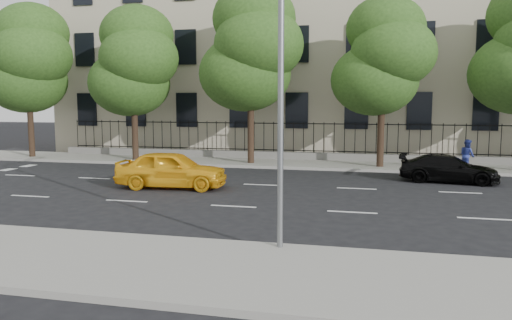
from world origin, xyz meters
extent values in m
plane|color=black|center=(0.00, 0.00, 0.00)|extent=(120.00, 120.00, 0.00)
cube|color=gray|center=(0.00, -4.00, 0.07)|extent=(60.00, 4.00, 0.15)
cube|color=gray|center=(0.00, 14.00, 0.07)|extent=(60.00, 4.00, 0.15)
cube|color=#BAAE94|center=(0.00, 23.00, 9.00)|extent=(34.00, 12.00, 18.00)
cube|color=slate|center=(0.00, 15.70, 0.35)|extent=(30.00, 0.50, 0.40)
cube|color=black|center=(0.00, 15.70, 0.65)|extent=(28.80, 0.05, 0.05)
cube|color=black|center=(0.00, 15.70, 2.25)|extent=(28.80, 0.05, 0.05)
cylinder|color=slate|center=(2.50, -2.30, 4.15)|extent=(0.14, 0.14, 8.00)
cylinder|color=#382619|center=(-16.00, 13.20, 1.72)|extent=(0.36, 0.36, 3.15)
ellipsoid|color=#274818|center=(-16.40, 13.50, 4.86)|extent=(4.94, 4.94, 4.06)
ellipsoid|color=#274818|center=(-15.50, 13.00, 6.29)|extent=(4.68, 4.68, 3.85)
ellipsoid|color=#274818|center=(-15.90, 13.60, 7.72)|extent=(4.42, 4.42, 3.64)
cylinder|color=#382619|center=(-9.00, 13.20, 1.64)|extent=(0.36, 0.36, 2.97)
ellipsoid|color=#274818|center=(-9.40, 13.50, 4.62)|extent=(4.75, 4.75, 3.90)
ellipsoid|color=#274818|center=(-8.50, 13.00, 6.00)|extent=(4.50, 4.50, 3.70)
ellipsoid|color=#274818|center=(-8.90, 13.60, 7.38)|extent=(4.25, 4.25, 3.50)
cylinder|color=#382619|center=(-2.00, 13.20, 1.81)|extent=(0.36, 0.36, 3.32)
ellipsoid|color=#274818|center=(-2.40, 13.50, 5.09)|extent=(5.13, 5.13, 4.21)
ellipsoid|color=#274818|center=(-1.50, 13.00, 6.58)|extent=(4.86, 4.86, 4.00)
ellipsoid|color=#274818|center=(-1.90, 13.60, 8.06)|extent=(4.59, 4.59, 3.78)
cylinder|color=#382619|center=(5.00, 13.20, 1.69)|extent=(0.36, 0.36, 3.08)
ellipsoid|color=#274818|center=(4.60, 13.50, 4.67)|extent=(4.56, 4.56, 3.74)
ellipsoid|color=#274818|center=(5.50, 13.00, 5.99)|extent=(4.32, 4.32, 3.55)
ellipsoid|color=#274818|center=(5.10, 13.60, 7.31)|extent=(4.08, 4.08, 3.36)
imported|color=yellow|center=(-3.47, 5.42, 0.77)|extent=(4.68, 2.19, 1.55)
imported|color=black|center=(7.90, 9.58, 0.61)|extent=(4.39, 2.23, 1.22)
imported|color=navy|center=(9.14, 12.40, 0.93)|extent=(0.86, 0.94, 1.57)
camera|label=1|loc=(4.57, -13.63, 3.60)|focal=35.00mm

